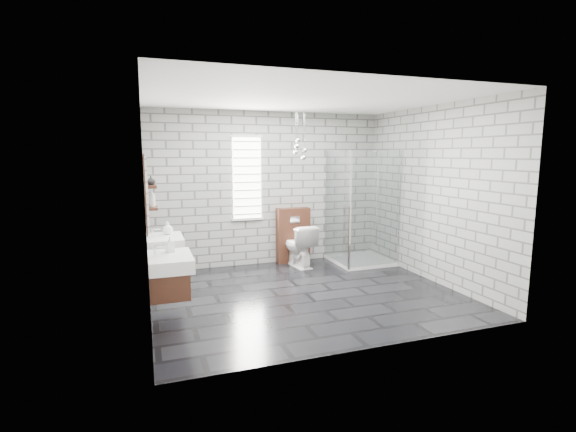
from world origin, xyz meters
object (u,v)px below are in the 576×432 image
vanity_left (167,264)px  cistern_panel (293,235)px  vanity_right (162,243)px  shower_enclosure (359,236)px  toilet (299,245)px

vanity_left → cistern_panel: (2.33, 2.30, -0.26)m
cistern_panel → vanity_right: bearing=-153.3°
vanity_left → shower_enclosure: size_ratio=0.77×
vanity_left → vanity_right: same height
shower_enclosure → vanity_right: bearing=-169.1°
vanity_left → cistern_panel: bearing=44.6°
toilet → vanity_right: bearing=13.4°
vanity_left → toilet: bearing=40.7°
cistern_panel → shower_enclosure: shower_enclosure is taller
shower_enclosure → toilet: 1.11m
cistern_panel → shower_enclosure: size_ratio=0.49×
vanity_left → cistern_panel: vanity_left is taller
cistern_panel → shower_enclosure: bearing=-25.7°
vanity_left → shower_enclosure: 3.85m
vanity_left → cistern_panel: size_ratio=1.57×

